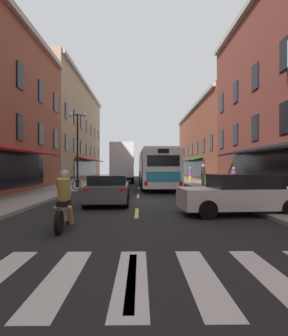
{
  "coord_description": "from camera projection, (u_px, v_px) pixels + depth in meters",
  "views": [
    {
      "loc": [
        0.14,
        -14.62,
        1.74
      ],
      "look_at": [
        0.4,
        7.32,
        1.66
      ],
      "focal_mm": 31.48,
      "sensor_mm": 36.0,
      "label": 1
    }
  ],
  "objects": [
    {
      "name": "bicycle_near",
      "position": [
        69.0,
        185.0,
        20.32
      ],
      "size": [
        1.71,
        0.48,
        0.91
      ],
      "color": "black",
      "rests_on": "sidewalk_left"
    },
    {
      "name": "street_lamp_twin",
      "position": [
        78.0,
        146.0,
        23.01
      ],
      "size": [
        1.42,
        0.32,
        5.83
      ],
      "color": "black",
      "rests_on": "sidewalk_left"
    },
    {
      "name": "sedan_near",
      "position": [
        240.0,
        194.0,
        10.73
      ],
      "size": [
        4.43,
        2.25,
        1.47
      ],
      "color": "silver",
      "rests_on": "ground"
    },
    {
      "name": "sidewalk_left",
      "position": [
        19.0,
        201.0,
        14.55
      ],
      "size": [
        3.0,
        80.0,
        0.14
      ],
      "primitive_type": "cube",
      "color": "gray",
      "rests_on": "ground"
    },
    {
      "name": "motorcycle_rider",
      "position": [
        65.0,
        204.0,
        8.21
      ],
      "size": [
        0.62,
        2.07,
        1.66
      ],
      "color": "black",
      "rests_on": "ground"
    },
    {
      "name": "sidewalk_right",
      "position": [
        256.0,
        200.0,
        14.69
      ],
      "size": [
        3.0,
        80.0,
        0.14
      ],
      "primitive_type": "cube",
      "color": "gray",
      "rests_on": "ground"
    },
    {
      "name": "crosswalk_near",
      "position": [
        132.0,
        277.0,
        4.62
      ],
      "size": [
        7.1,
        2.8,
        0.01
      ],
      "color": "silver",
      "rests_on": "ground"
    },
    {
      "name": "sedan_mid",
      "position": [
        125.0,
        174.0,
        41.41
      ],
      "size": [
        1.98,
        4.53,
        1.45
      ],
      "color": "black",
      "rests_on": "ground"
    },
    {
      "name": "ground_plane",
      "position": [
        138.0,
        203.0,
        14.62
      ],
      "size": [
        34.8,
        80.0,
        0.1
      ],
      "primitive_type": "cube",
      "color": "black"
    },
    {
      "name": "transit_bus",
      "position": [
        156.0,
        168.0,
        24.47
      ],
      "size": [
        2.89,
        12.2,
        3.09
      ],
      "color": "white",
      "rests_on": "ground"
    },
    {
      "name": "pedestrian_mid",
      "position": [
        234.0,
        178.0,
        19.93
      ],
      "size": [
        0.36,
        0.36,
        1.6
      ],
      "rotation": [
        0.0,
        0.0,
        2.16
      ],
      "color": "#33663F",
      "rests_on": "sidewalk_right"
    },
    {
      "name": "lane_centre_dashes",
      "position": [
        138.0,
        202.0,
        14.37
      ],
      "size": [
        0.14,
        73.9,
        0.01
      ],
      "color": "#DBCC4C",
      "rests_on": "ground"
    },
    {
      "name": "pedestrian_rear",
      "position": [
        190.0,
        175.0,
        28.96
      ],
      "size": [
        0.36,
        0.36,
        1.58
      ],
      "rotation": [
        0.0,
        0.0,
        5.17
      ],
      "color": "#B29947",
      "rests_on": "sidewalk_right"
    },
    {
      "name": "sedan_far",
      "position": [
        109.0,
        189.0,
        13.97
      ],
      "size": [
        2.04,
        4.68,
        1.35
      ],
      "color": "#515154",
      "rests_on": "ground"
    },
    {
      "name": "pedestrian_far",
      "position": [
        203.0,
        175.0,
        24.92
      ],
      "size": [
        0.36,
        0.36,
        1.83
      ],
      "rotation": [
        0.0,
        0.0,
        2.04
      ],
      "color": "#33663F",
      "rests_on": "sidewalk_right"
    },
    {
      "name": "box_truck",
      "position": [
        122.0,
        163.0,
        32.18
      ],
      "size": [
        2.66,
        7.03,
        4.22
      ],
      "color": "black",
      "rests_on": "ground"
    }
  ]
}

